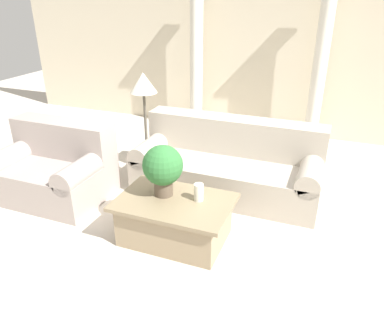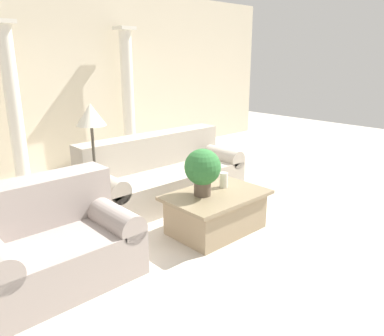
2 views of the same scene
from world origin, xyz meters
name	(u,v)px [view 1 (image 1 of 2)]	position (x,y,z in m)	size (l,w,h in m)	color
ground_plane	(201,219)	(0.00, 0.00, 0.00)	(16.00, 16.00, 0.00)	beige
wall_back	(268,41)	(0.00, 3.29, 1.60)	(10.00, 0.06, 3.20)	beige
sofa_long	(228,164)	(0.06, 0.82, 0.36)	(2.33, 0.97, 0.91)	#ADA393
loveseat	(54,168)	(-1.95, -0.09, 0.37)	(1.38, 0.97, 0.91)	#A49790
coffee_table	(175,219)	(-0.14, -0.44, 0.24)	(1.17, 0.79, 0.47)	#998466
potted_plant	(163,167)	(-0.29, -0.36, 0.78)	(0.41, 0.41, 0.54)	brown
pillar_candle	(199,192)	(0.09, -0.34, 0.56)	(0.10, 0.10, 0.18)	silver
floor_lamp	(144,91)	(-1.05, 0.71, 1.24)	(0.34, 0.34, 1.47)	#4C473D
column_left	(196,60)	(-1.18, 2.93, 1.28)	(0.32, 0.32, 2.51)	silver
column_right	(320,68)	(0.91, 2.93, 1.28)	(0.32, 0.32, 2.51)	silver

